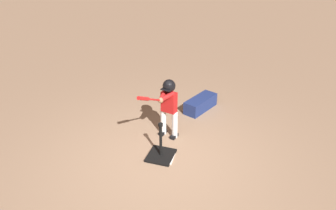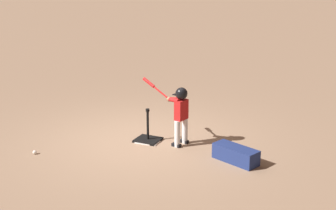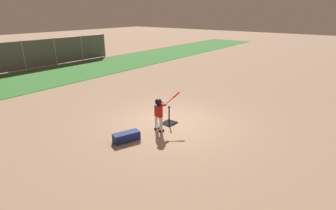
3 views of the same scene
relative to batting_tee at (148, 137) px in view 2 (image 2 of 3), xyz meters
name	(u,v)px [view 2 (image 2 of 3)]	position (x,y,z in m)	size (l,w,h in m)	color
ground_plane	(141,141)	(0.13, 0.06, -0.08)	(90.00, 90.00, 0.00)	#93755B
home_plate	(149,141)	(-0.03, 0.01, -0.07)	(0.44, 0.44, 0.02)	white
batting_tee	(148,137)	(0.00, 0.00, 0.00)	(0.48, 0.44, 0.67)	black
batter_child	(180,108)	(-0.65, -0.08, 0.66)	(1.04, 0.42, 1.22)	silver
baseball	(35,152)	(1.59, 1.49, -0.04)	(0.07, 0.07, 0.07)	white
equipment_bag	(236,154)	(-1.89, 0.26, 0.06)	(0.84, 0.32, 0.28)	navy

